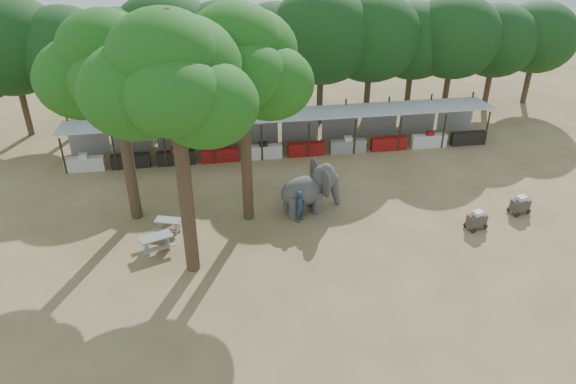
{
  "coord_description": "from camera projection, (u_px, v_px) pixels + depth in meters",
  "views": [
    {
      "loc": [
        -4.74,
        -19.57,
        16.62
      ],
      "look_at": [
        -1.0,
        5.0,
        2.0
      ],
      "focal_mm": 35.0,
      "sensor_mm": 36.0,
      "label": 1
    }
  ],
  "objects": [
    {
      "name": "cart_front",
      "position": [
        477.0,
        220.0,
        29.28
      ],
      "size": [
        1.22,
        0.98,
        1.04
      ],
      "rotation": [
        0.0,
        0.0,
        0.31
      ],
      "color": "#372C24",
      "rests_on": "ground"
    },
    {
      "name": "picnic_table_far",
      "position": [
        169.0,
        223.0,
        29.13
      ],
      "size": [
        1.65,
        1.57,
        0.67
      ],
      "rotation": [
        0.0,
        0.0,
        -0.31
      ],
      "color": "gray",
      "rests_on": "ground"
    },
    {
      "name": "vendor_stalls",
      "position": [
        283.0,
        134.0,
        36.91
      ],
      "size": [
        28.0,
        2.99,
        2.8
      ],
      "color": "#B1B2B9",
      "rests_on": "ground"
    },
    {
      "name": "backdrop_trees",
      "position": [
        272.0,
        47.0,
        39.11
      ],
      "size": [
        46.46,
        5.95,
        8.33
      ],
      "color": "#332316",
      "rests_on": "ground"
    },
    {
      "name": "yard_tree_back",
      "position": [
        239.0,
        62.0,
        26.25
      ],
      "size": [
        7.1,
        6.9,
        11.36
      ],
      "color": "#332316",
      "rests_on": "ground"
    },
    {
      "name": "picnic_table_near",
      "position": [
        156.0,
        241.0,
        27.65
      ],
      "size": [
        1.97,
        1.88,
        0.79
      ],
      "rotation": [
        0.0,
        0.0,
        0.35
      ],
      "color": "gray",
      "rests_on": "ground"
    },
    {
      "name": "yard_tree_left",
      "position": [
        111.0,
        69.0,
        26.5
      ],
      "size": [
        7.1,
        6.9,
        11.02
      ],
      "color": "#332316",
      "rests_on": "ground"
    },
    {
      "name": "elephant",
      "position": [
        310.0,
        189.0,
        30.39
      ],
      "size": [
        3.66,
        2.71,
        2.72
      ],
      "rotation": [
        0.0,
        0.0,
        0.22
      ],
      "color": "#3E3C3C",
      "rests_on": "ground"
    },
    {
      "name": "handler",
      "position": [
        300.0,
        206.0,
        29.67
      ],
      "size": [
        0.77,
        0.78,
        1.83
      ],
      "primitive_type": "imported",
      "rotation": [
        0.0,
        0.0,
        0.83
      ],
      "color": "#26384C",
      "rests_on": "ground"
    },
    {
      "name": "cart_back",
      "position": [
        520.0,
        205.0,
        30.58
      ],
      "size": [
        1.21,
        0.94,
        1.04
      ],
      "rotation": [
        0.0,
        0.0,
        0.25
      ],
      "color": "#372C24",
      "rests_on": "ground"
    },
    {
      "name": "ground",
      "position": [
        326.0,
        282.0,
        25.71
      ],
      "size": [
        100.0,
        100.0,
        0.0
      ],
      "primitive_type": "plane",
      "color": "brown",
      "rests_on": "ground"
    },
    {
      "name": "yard_tree_center",
      "position": [
        170.0,
        80.0,
        22.12
      ],
      "size": [
        7.1,
        6.9,
        12.04
      ],
      "color": "#332316",
      "rests_on": "ground"
    }
  ]
}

